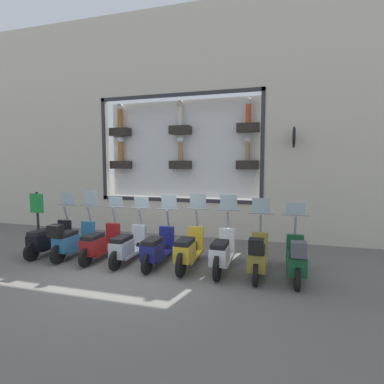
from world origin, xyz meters
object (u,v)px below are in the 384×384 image
object	(u,v)px
scooter_navy_4	(157,248)
scooter_teal_7	(72,240)
scooter_yellow_3	(189,249)
scooter_silver_5	(127,246)
scooter_red_6	(99,243)
scooter_green_0	(296,259)
shop_sign_post	(38,218)
scooter_black_8	(48,239)
scooter_olive_1	(258,256)
scooter_white_2	(222,252)

from	to	relation	value
scooter_navy_4	scooter_teal_7	xyz separation A→B (m)	(-0.06, 2.34, 0.05)
scooter_yellow_3	scooter_silver_5	size ratio (longest dim) A/B	1.01
scooter_silver_5	scooter_red_6	size ratio (longest dim) A/B	1.00
scooter_navy_4	scooter_silver_5	world-z (taller)	scooter_navy_4
scooter_green_0	scooter_teal_7	distance (m)	5.45
scooter_navy_4	shop_sign_post	bearing A→B (deg)	82.52
scooter_teal_7	scooter_black_8	distance (m)	0.78
scooter_navy_4	scooter_black_8	world-z (taller)	scooter_navy_4
scooter_olive_1	shop_sign_post	size ratio (longest dim) A/B	1.11
scooter_olive_1	scooter_black_8	distance (m)	5.45
scooter_red_6	scooter_teal_7	bearing A→B (deg)	94.32
scooter_green_0	scooter_teal_7	size ratio (longest dim) A/B	1.00
scooter_green_0	scooter_olive_1	distance (m)	0.78
scooter_olive_1	scooter_navy_4	xyz separation A→B (m)	(0.07, 2.34, -0.04)
scooter_green_0	scooter_white_2	size ratio (longest dim) A/B	0.99
scooter_silver_5	scooter_black_8	xyz separation A→B (m)	(0.00, 2.34, 0.00)
scooter_navy_4	scooter_yellow_3	bearing A→B (deg)	-89.41
scooter_yellow_3	shop_sign_post	distance (m)	4.75
scooter_green_0	scooter_navy_4	bearing A→B (deg)	88.73
scooter_silver_5	shop_sign_post	bearing A→B (deg)	80.65
scooter_yellow_3	scooter_black_8	bearing A→B (deg)	90.13
scooter_olive_1	scooter_black_8	world-z (taller)	scooter_olive_1
scooter_white_2	scooter_yellow_3	distance (m)	0.78
scooter_silver_5	shop_sign_post	distance (m)	3.22
scooter_white_2	scooter_silver_5	bearing A→B (deg)	90.27
scooter_green_0	scooter_white_2	distance (m)	1.56
shop_sign_post	scooter_red_6	bearing A→B (deg)	-102.35
scooter_green_0	scooter_black_8	distance (m)	6.23
scooter_yellow_3	scooter_red_6	bearing A→B (deg)	90.28
scooter_green_0	scooter_teal_7	bearing A→B (deg)	89.93
scooter_green_0	shop_sign_post	size ratio (longest dim) A/B	1.11
scooter_teal_7	scooter_silver_5	bearing A→B (deg)	-87.82
scooter_white_2	scooter_yellow_3	xyz separation A→B (m)	(-0.00, 0.78, 0.00)
scooter_green_0	scooter_teal_7	xyz separation A→B (m)	(0.01, 5.45, 0.01)
scooter_white_2	scooter_black_8	world-z (taller)	scooter_white_2
scooter_black_8	scooter_yellow_3	bearing A→B (deg)	-89.87
scooter_red_6	scooter_teal_7	distance (m)	0.78
scooter_olive_1	scooter_teal_7	distance (m)	4.67
scooter_olive_1	shop_sign_post	bearing A→B (deg)	84.69
scooter_olive_1	scooter_red_6	world-z (taller)	scooter_olive_1
scooter_navy_4	scooter_white_2	bearing A→B (deg)	-89.71
scooter_green_0	scooter_olive_1	world-z (taller)	scooter_olive_1
scooter_navy_4	scooter_silver_5	bearing A→B (deg)	90.21
scooter_olive_1	shop_sign_post	xyz separation A→B (m)	(0.58, 6.26, 0.41)
scooter_white_2	scooter_teal_7	distance (m)	3.89
scooter_silver_5	shop_sign_post	xyz separation A→B (m)	(0.52, 3.15, 0.45)
scooter_green_0	scooter_silver_5	world-z (taller)	scooter_silver_5
scooter_olive_1	scooter_black_8	size ratio (longest dim) A/B	1.00
scooter_olive_1	scooter_red_6	bearing A→B (deg)	89.07
scooter_white_2	shop_sign_post	distance (m)	5.52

